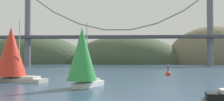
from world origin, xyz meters
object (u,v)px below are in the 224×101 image
sailboat_navy_sail (11,55)px  sailboat_scarlet_sail (12,53)px  sailboat_green_sail (83,56)px  channel_buoy (168,74)px  sailboat_white_mainsail (80,58)px

sailboat_navy_sail → sailboat_scarlet_sail: bearing=-65.5°
sailboat_navy_sail → sailboat_scarlet_sail: size_ratio=0.91×
sailboat_navy_sail → sailboat_green_sail: bearing=-55.6°
sailboat_green_sail → channel_buoy: 28.61m
sailboat_green_sail → channel_buoy: bearing=57.2°
sailboat_white_mainsail → sailboat_scarlet_sail: size_ratio=0.73×
sailboat_navy_sail → sailboat_scarlet_sail: (14.90, -32.64, 0.05)m
sailboat_white_mainsail → channel_buoy: size_ratio=2.76×
sailboat_white_mainsail → channel_buoy: bearing=-29.6°
sailboat_white_mainsail → channel_buoy: sailboat_white_mainsail is taller
sailboat_scarlet_sail → channel_buoy: bearing=29.4°
sailboat_scarlet_sail → sailboat_white_mainsail: bearing=76.9°
sailboat_green_sail → sailboat_white_mainsail: bearing=99.9°
sailboat_white_mainsail → sailboat_scarlet_sail: 28.96m
sailboat_white_mainsail → sailboat_scarlet_sail: (-6.58, -28.19, 0.84)m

